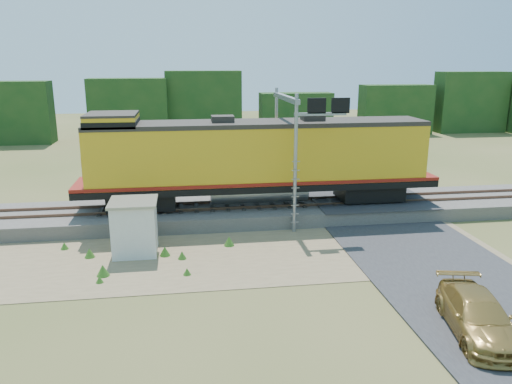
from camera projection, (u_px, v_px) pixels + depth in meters
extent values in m
plane|color=#475123|center=(275.00, 255.00, 24.18)|extent=(140.00, 140.00, 0.00)
cube|color=slate|center=(257.00, 211.00, 29.81)|extent=(70.00, 5.00, 0.80)
cube|color=brown|center=(259.00, 207.00, 29.00)|extent=(70.00, 0.10, 0.16)
cube|color=brown|center=(255.00, 200.00, 30.38)|extent=(70.00, 0.10, 0.16)
cube|color=#8C7754|center=(233.00, 253.00, 24.37)|extent=(26.00, 8.00, 0.03)
cube|color=#38383A|center=(369.00, 200.00, 30.68)|extent=(7.00, 5.20, 0.06)
cube|color=#38383A|center=(306.00, 162.00, 46.18)|extent=(7.00, 24.00, 0.08)
cube|color=#163A15|center=(218.00, 111.00, 59.68)|extent=(36.00, 3.00, 6.50)
cube|color=black|center=(142.00, 199.00, 28.62)|extent=(3.77, 2.41, 0.94)
cube|color=black|center=(369.00, 190.00, 30.51)|extent=(3.77, 2.41, 0.94)
cube|color=black|center=(259.00, 184.00, 29.40)|extent=(20.92, 3.14, 0.38)
cylinder|color=gray|center=(259.00, 192.00, 29.52)|extent=(5.75, 1.26, 1.26)
cube|color=gold|center=(259.00, 154.00, 28.93)|extent=(19.35, 3.03, 3.24)
cube|color=maroon|center=(259.00, 179.00, 29.31)|extent=(20.92, 3.19, 0.19)
cube|color=#28231E|center=(259.00, 123.00, 28.48)|extent=(19.35, 3.09, 0.25)
cube|color=gold|center=(112.00, 122.00, 27.28)|extent=(2.72, 3.03, 0.73)
cube|color=#28231E|center=(111.00, 114.00, 27.18)|extent=(2.72, 3.09, 0.13)
cube|color=black|center=(112.00, 123.00, 27.30)|extent=(2.77, 3.09, 0.37)
cube|color=maroon|center=(86.00, 165.00, 27.67)|extent=(0.10, 2.09, 1.26)
cube|color=#28231E|center=(223.00, 120.00, 28.13)|extent=(1.26, 1.05, 0.47)
cube|color=#28231E|center=(313.00, 118.00, 28.86)|extent=(1.26, 1.05, 0.47)
cube|color=silver|center=(135.00, 228.00, 24.11)|extent=(2.05, 2.05, 2.56)
cube|color=gray|center=(133.00, 202.00, 23.76)|extent=(2.25, 2.25, 0.12)
cylinder|color=gray|center=(295.00, 165.00, 26.50)|extent=(0.19, 0.19, 7.50)
cylinder|color=gray|center=(276.00, 147.00, 31.86)|extent=(0.19, 0.19, 7.50)
cube|color=gray|center=(286.00, 98.00, 28.33)|extent=(0.27, 6.20, 0.27)
cube|color=gray|center=(320.00, 114.00, 25.99)|extent=(2.79, 0.16, 0.16)
cube|color=black|center=(317.00, 106.00, 25.85)|extent=(0.96, 0.16, 0.80)
cube|color=black|center=(341.00, 105.00, 26.03)|extent=(0.96, 0.16, 0.80)
imported|color=#A7833E|center=(478.00, 316.00, 17.07)|extent=(2.83, 5.01, 1.37)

